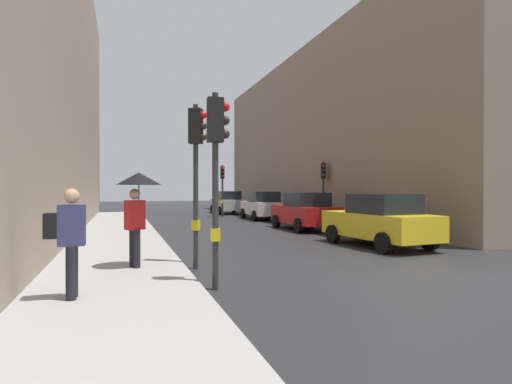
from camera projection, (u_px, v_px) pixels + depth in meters
The scene contains 13 objects.
ground_plane at pixel (415, 277), 9.01m from camera, with size 120.00×120.00×0.00m, color #28282B.
sidewalk_kerb at pixel (118, 248), 12.77m from camera, with size 3.03×40.00×0.16m, color #A8A5A0.
building_facade_right at pixel (372, 139), 28.92m from camera, with size 12.00×29.84×10.81m, color gray.
traffic_light_near_right at pixel (197, 156), 9.91m from camera, with size 0.45×0.36×3.96m.
traffic_light_near_left at pixel (217, 154), 7.86m from camera, with size 0.44×0.26×3.76m.
traffic_light_mid_street at pixel (323, 181), 22.43m from camera, with size 0.32×0.45×3.44m.
traffic_light_far_median at pixel (222, 181), 28.48m from camera, with size 0.25×0.43×3.58m.
car_silver_hatchback at pixel (228, 202), 32.28m from camera, with size 2.07×4.23×1.76m.
car_red_sedan at pixel (305, 211), 19.56m from camera, with size 2.03×4.21×1.76m.
car_white_compact at pixel (263, 206), 26.14m from camera, with size 2.12×4.25×1.76m.
car_yellow_taxi at pixel (379, 220), 13.76m from camera, with size 2.27×4.33×1.76m.
pedestrian_with_umbrella at pixel (138, 193), 9.32m from camera, with size 1.00×1.00×2.14m.
pedestrian_with_grey_backpack at pixel (69, 236), 6.61m from camera, with size 0.61×0.36×1.77m.
Camera 1 is at (-6.10, -7.46, 1.92)m, focal length 28.95 mm.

